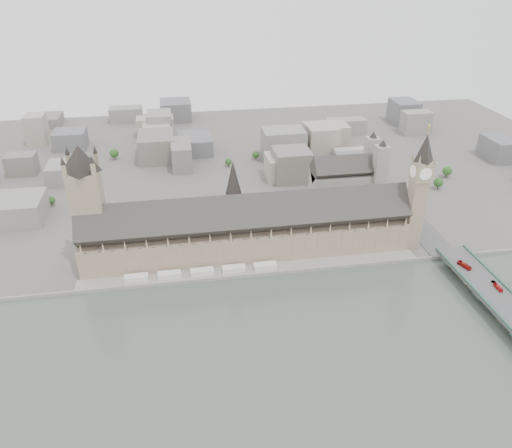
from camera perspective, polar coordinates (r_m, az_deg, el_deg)
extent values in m
plane|color=#595651|center=(402.07, -0.53, -4.85)|extent=(900.00, 900.00, 0.00)
plane|color=#49564A|center=(282.21, 5.26, -23.41)|extent=(600.00, 600.00, 0.00)
cube|color=gray|center=(388.96, -0.18, -5.87)|extent=(600.00, 1.50, 3.00)
cube|color=gray|center=(395.36, -0.36, -5.32)|extent=(270.00, 15.00, 2.00)
cube|color=silver|center=(392.48, -13.52, -6.00)|extent=(18.00, 7.00, 4.00)
cube|color=silver|center=(390.86, -9.86, -5.73)|extent=(18.00, 7.00, 4.00)
cube|color=silver|center=(390.83, -6.19, -5.43)|extent=(18.00, 7.00, 4.00)
cube|color=silver|center=(392.40, -2.54, -5.12)|extent=(18.00, 7.00, 4.00)
cube|color=silver|center=(395.54, 1.07, -4.79)|extent=(18.00, 7.00, 4.00)
cube|color=gray|center=(412.19, -0.98, -1.89)|extent=(265.00, 40.00, 25.00)
cube|color=#2F2C2A|center=(401.18, -1.00, 0.89)|extent=(265.00, 40.73, 40.73)
cube|color=gray|center=(433.15, 17.61, 1.06)|extent=(12.00, 12.00, 62.00)
cube|color=#9B8D6B|center=(417.40, 18.40, 5.80)|extent=(14.00, 14.00, 16.00)
cylinder|color=white|center=(420.73, 19.27, 5.83)|extent=(0.60, 10.00, 10.00)
cylinder|color=white|center=(414.17, 17.51, 5.77)|extent=(0.60, 10.00, 10.00)
cylinder|color=white|center=(423.27, 17.97, 6.19)|extent=(10.00, 0.60, 10.00)
cylinder|color=white|center=(411.57, 18.83, 5.41)|extent=(10.00, 0.60, 10.00)
cone|color=black|center=(410.86, 18.80, 8.24)|extent=(17.00, 17.00, 22.00)
cylinder|color=#EDB945|center=(406.53, 19.11, 10.08)|extent=(1.00, 1.00, 6.00)
sphere|color=#EDB945|center=(405.52, 19.19, 10.54)|extent=(2.00, 2.00, 2.00)
cone|color=#9B8D6B|center=(421.52, 19.05, 7.68)|extent=(2.40, 2.40, 8.00)
cone|color=#9B8D6B|center=(415.62, 17.46, 7.64)|extent=(2.40, 2.40, 8.00)
cone|color=#9B8D6B|center=(410.93, 19.86, 7.01)|extent=(2.40, 2.40, 8.00)
cone|color=#9B8D6B|center=(404.87, 18.23, 6.97)|extent=(2.40, 2.40, 8.00)
cube|color=gray|center=(406.89, -18.38, 0.51)|extent=(23.00, 23.00, 80.00)
cone|color=black|center=(387.09, -19.51, 7.05)|extent=(30.00, 30.00, 20.00)
cylinder|color=#9B8D6B|center=(401.68, -2.55, 2.17)|extent=(12.00, 12.00, 20.00)
cone|color=black|center=(391.57, -2.63, 5.32)|extent=(13.00, 13.00, 28.00)
cube|color=#474749|center=(390.18, 26.24, -8.55)|extent=(25.00, 325.00, 10.25)
cube|color=gray|center=(498.27, 9.73, 3.94)|extent=(60.00, 28.00, 34.00)
cube|color=#2F2C2A|center=(489.62, 9.94, 6.28)|extent=(60.00, 28.28, 28.28)
cube|color=gray|center=(513.60, 12.86, 6.22)|extent=(12.00, 12.00, 64.00)
cube|color=gray|center=(493.29, 13.85, 5.15)|extent=(12.00, 12.00, 64.00)
imported|color=#9E1812|center=(413.55, 22.71, -4.37)|extent=(6.20, 12.16, 3.31)
imported|color=red|center=(398.33, 25.94, -6.53)|extent=(2.59, 9.48, 2.62)
imported|color=gray|center=(403.95, 25.58, -6.03)|extent=(2.96, 4.79, 1.49)
imported|color=gray|center=(495.05, 17.66, 2.01)|extent=(3.66, 5.78, 1.56)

